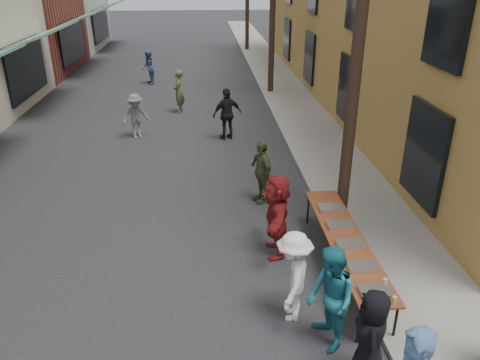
{
  "coord_description": "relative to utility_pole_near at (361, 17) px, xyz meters",
  "views": [
    {
      "loc": [
        1.25,
        -6.27,
        5.4
      ],
      "look_at": [
        1.93,
        2.62,
        1.3
      ],
      "focal_mm": 35.0,
      "sensor_mm": 36.0,
      "label": 1
    }
  ],
  "objects": [
    {
      "name": "ground",
      "position": [
        -4.3,
        -3.0,
        -4.5
      ],
      "size": [
        120.0,
        120.0,
        0.0
      ],
      "primitive_type": "plane",
      "color": "#28282B",
      "rests_on": "ground"
    },
    {
      "name": "sidewalk",
      "position": [
        0.7,
        12.0,
        -4.45
      ],
      "size": [
        2.2,
        60.0,
        0.1
      ],
      "primitive_type": "cube",
      "color": "gray",
      "rests_on": "ground"
    },
    {
      "name": "utility_pole_near",
      "position": [
        0.0,
        0.0,
        0.0
      ],
      "size": [
        0.26,
        0.26,
        9.0
      ],
      "primitive_type": "cylinder",
      "color": "#2D2116",
      "rests_on": "ground"
    },
    {
      "name": "serving_table",
      "position": [
        -0.5,
        -1.93,
        -3.79
      ],
      "size": [
        0.7,
        4.0,
        0.75
      ],
      "color": "maroon",
      "rests_on": "ground"
    },
    {
      "name": "catering_tray_sausage",
      "position": [
        -0.5,
        -3.58,
        -3.71
      ],
      "size": [
        0.5,
        0.33,
        0.08
      ],
      "primitive_type": "cube",
      "color": "maroon",
      "rests_on": "serving_table"
    },
    {
      "name": "catering_tray_foil_b",
      "position": [
        -0.5,
        -2.93,
        -3.71
      ],
      "size": [
        0.5,
        0.33,
        0.08
      ],
      "primitive_type": "cube",
      "color": "#B2B2B7",
      "rests_on": "serving_table"
    },
    {
      "name": "catering_tray_buns",
      "position": [
        -0.5,
        -2.23,
        -3.71
      ],
      "size": [
        0.5,
        0.33,
        0.08
      ],
      "primitive_type": "cube",
      "color": "tan",
      "rests_on": "serving_table"
    },
    {
      "name": "catering_tray_foil_d",
      "position": [
        -0.5,
        -1.53,
        -3.71
      ],
      "size": [
        0.5,
        0.33,
        0.08
      ],
      "primitive_type": "cube",
      "color": "#B2B2B7",
      "rests_on": "serving_table"
    },
    {
      "name": "catering_tray_buns_end",
      "position": [
        -0.5,
        -0.83,
        -3.71
      ],
      "size": [
        0.5,
        0.33,
        0.08
      ],
      "primitive_type": "cube",
      "color": "tan",
      "rests_on": "serving_table"
    },
    {
      "name": "condiment_jar_a",
      "position": [
        -0.72,
        -3.88,
        -3.71
      ],
      "size": [
        0.07,
        0.07,
        0.08
      ],
      "primitive_type": "cylinder",
      "color": "#A57F26",
      "rests_on": "serving_table"
    },
    {
      "name": "condiment_jar_b",
      "position": [
        -0.72,
        -3.78,
        -3.71
      ],
      "size": [
        0.07,
        0.07,
        0.08
      ],
      "primitive_type": "cylinder",
      "color": "#A57F26",
      "rests_on": "serving_table"
    },
    {
      "name": "condiment_jar_c",
      "position": [
        -0.72,
        -3.68,
        -3.71
      ],
      "size": [
        0.07,
        0.07,
        0.08
      ],
      "primitive_type": "cylinder",
      "color": "#A57F26",
      "rests_on": "serving_table"
    },
    {
      "name": "cup_stack",
      "position": [
        -0.3,
        -3.83,
        -3.69
      ],
      "size": [
        0.08,
        0.08,
        0.12
      ],
      "primitive_type": "cylinder",
      "color": "tan",
      "rests_on": "serving_table"
    },
    {
      "name": "guest_front_a",
      "position": [
        -0.9,
        -4.53,
        -3.74
      ],
      "size": [
        0.64,
        0.84,
        1.53
      ],
      "primitive_type": "imported",
      "rotation": [
        0.0,
        0.0,
        -1.81
      ],
      "color": "black",
      "rests_on": "ground"
    },
    {
      "name": "guest_front_c",
      "position": [
        -1.28,
        -3.79,
        -3.64
      ],
      "size": [
        0.77,
        0.93,
        1.72
      ],
      "primitive_type": "imported",
      "rotation": [
        0.0,
        0.0,
        -1.41
      ],
      "color": "teal",
      "rests_on": "ground"
    },
    {
      "name": "guest_front_d",
      "position": [
        -1.71,
        -3.12,
        -3.7
      ],
      "size": [
        0.88,
        1.17,
        1.61
      ],
      "primitive_type": "imported",
      "rotation": [
        0.0,
        0.0,
        -1.87
      ],
      "color": "white",
      "rests_on": "ground"
    },
    {
      "name": "guest_front_e",
      "position": [
        -1.72,
        1.16,
        -3.7
      ],
      "size": [
        0.71,
        1.02,
        1.6
      ],
      "primitive_type": "imported",
      "rotation": [
        0.0,
        0.0,
        -1.19
      ],
      "color": "#4F6038",
      "rests_on": "ground"
    },
    {
      "name": "guest_queue_back",
      "position": [
        -1.7,
        -1.2,
        -3.63
      ],
      "size": [
        0.6,
        1.64,
        1.75
      ],
      "primitive_type": "imported",
      "rotation": [
        0.0,
        0.0,
        -1.62
      ],
      "color": "maroon",
      "rests_on": "ground"
    },
    {
      "name": "passerby_left",
      "position": [
        -5.4,
        6.25,
        -3.74
      ],
      "size": [
        1.13,
        0.96,
        1.52
      ],
      "primitive_type": "imported",
      "rotation": [
        0.0,
        0.0,
        0.48
      ],
      "color": "slate",
      "rests_on": "ground"
    },
    {
      "name": "passerby_mid",
      "position": [
        -2.32,
        5.86,
        -3.63
      ],
      "size": [
        1.11,
        0.76,
        1.74
      ],
      "primitive_type": "imported",
      "rotation": [
        0.0,
        0.0,
        3.5
      ],
      "color": "black",
      "rests_on": "ground"
    },
    {
      "name": "passerby_right",
      "position": [
        -4.07,
        9.2,
        -3.65
      ],
      "size": [
        0.49,
        0.67,
        1.69
      ],
      "primitive_type": "imported",
      "rotation": [
        0.0,
        0.0,
        4.57
      ],
      "color": "brown",
      "rests_on": "ground"
    },
    {
      "name": "passerby_far",
      "position": [
        -5.76,
        14.29,
        -3.68
      ],
      "size": [
        0.8,
        0.92,
        1.63
      ],
      "primitive_type": "imported",
      "rotation": [
        0.0,
        0.0,
        4.97
      ],
      "color": "#4F6998",
      "rests_on": "ground"
    }
  ]
}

